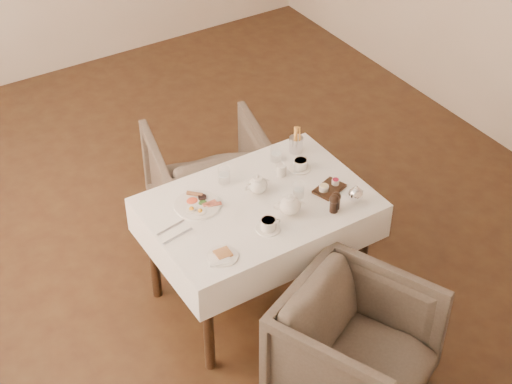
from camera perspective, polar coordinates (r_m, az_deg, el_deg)
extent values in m
plane|color=#311A10|center=(5.72, -2.23, -0.76)|extent=(5.00, 5.00, 0.00)
cube|color=black|center=(4.54, 0.16, -1.08)|extent=(1.20, 0.80, 0.04)
cube|color=white|center=(4.59, 0.16, -1.87)|extent=(1.28, 0.88, 0.23)
cylinder|color=black|center=(4.82, -7.47, -4.47)|extent=(0.06, 0.06, 0.70)
cylinder|color=black|center=(5.23, 3.16, -0.20)|extent=(0.06, 0.06, 0.70)
cylinder|color=black|center=(4.39, -3.48, -9.62)|extent=(0.06, 0.06, 0.70)
cylinder|color=black|center=(4.83, 7.77, -4.46)|extent=(0.06, 0.06, 0.70)
imported|color=#483C34|center=(4.31, 7.26, -11.17)|extent=(0.98, 0.99, 0.69)
imported|color=#483C34|center=(5.36, -3.41, 0.98)|extent=(0.92, 0.93, 0.71)
cylinder|color=white|center=(4.50, -4.30, -0.95)|extent=(0.27, 0.27, 0.01)
ellipsoid|color=#DE4927|center=(4.52, -4.67, -0.57)|extent=(0.07, 0.06, 0.02)
cylinder|color=brown|center=(4.56, -4.48, -0.13)|extent=(0.08, 0.09, 0.02)
cylinder|color=black|center=(4.53, -3.93, -0.39)|extent=(0.05, 0.05, 0.02)
cube|color=maroon|center=(4.49, -3.23, -0.86)|extent=(0.09, 0.05, 0.01)
ellipsoid|color=#264C19|center=(4.50, -3.91, -0.74)|extent=(0.05, 0.04, 0.02)
cylinder|color=white|center=(4.17, -2.46, -4.70)|extent=(0.17, 0.17, 0.01)
cube|color=brown|center=(4.17, -2.42, -4.47)|extent=(0.09, 0.08, 0.01)
cube|color=white|center=(4.14, -2.67, -4.94)|extent=(0.14, 0.12, 0.01)
cylinder|color=white|center=(4.70, 1.84, 1.60)|extent=(0.07, 0.07, 0.07)
cylinder|color=white|center=(4.33, 0.89, -2.68)|extent=(0.14, 0.14, 0.01)
cylinder|color=white|center=(4.31, 0.90, -2.35)|extent=(0.11, 0.11, 0.06)
cylinder|color=olive|center=(4.29, 0.90, -2.07)|extent=(0.08, 0.08, 0.00)
cylinder|color=white|center=(4.78, 3.24, 1.74)|extent=(0.13, 0.13, 0.01)
cylinder|color=white|center=(4.76, 3.25, 2.05)|extent=(0.11, 0.11, 0.06)
cylinder|color=olive|center=(4.74, 3.26, 2.31)|extent=(0.08, 0.08, 0.00)
cylinder|color=silver|center=(4.64, -2.33, 1.23)|extent=(0.09, 0.09, 0.10)
cylinder|color=silver|center=(4.54, 3.12, 0.15)|extent=(0.07, 0.07, 0.09)
cylinder|color=silver|center=(4.82, 1.48, 2.81)|extent=(0.09, 0.09, 0.10)
cube|color=black|center=(4.62, 5.35, 0.23)|extent=(0.21, 0.17, 0.02)
cylinder|color=white|center=(4.59, 4.96, 0.30)|extent=(0.06, 0.06, 0.03)
cylinder|color=maroon|center=(4.64, 5.80, 0.74)|extent=(0.05, 0.05, 0.03)
cylinder|color=silver|center=(4.90, 2.93, 3.48)|extent=(0.09, 0.09, 0.10)
cube|color=silver|center=(4.37, -6.21, -2.59)|extent=(0.19, 0.05, 0.00)
cube|color=silver|center=(4.31, -5.71, -3.22)|extent=(0.20, 0.05, 0.00)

